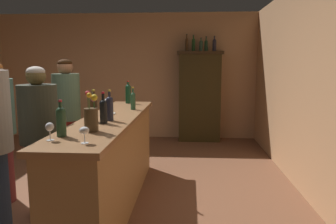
# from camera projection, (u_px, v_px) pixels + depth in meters

# --- Properties ---
(floor) EXTENTS (8.66, 8.66, 0.00)m
(floor) POSITION_uv_depth(u_px,v_px,m) (73.00, 199.00, 3.80)
(floor) COLOR brown
(floor) RESTS_ON ground
(wall_back) EXTENTS (5.58, 0.12, 2.62)m
(wall_back) POSITION_uv_depth(u_px,v_px,m) (127.00, 76.00, 6.95)
(wall_back) COLOR tan
(wall_back) RESTS_ON ground
(wall_right) EXTENTS (0.12, 6.78, 2.62)m
(wall_right) POSITION_uv_depth(u_px,v_px,m) (326.00, 89.00, 3.42)
(wall_right) COLOR tan
(wall_right) RESTS_ON ground
(bar_counter) EXTENTS (0.55, 2.85, 1.01)m
(bar_counter) POSITION_uv_depth(u_px,v_px,m) (112.00, 161.00, 3.58)
(bar_counter) COLOR #9A7144
(bar_counter) RESTS_ON ground
(display_cabinet) EXTENTS (0.91, 0.42, 1.82)m
(display_cabinet) POSITION_uv_depth(u_px,v_px,m) (200.00, 95.00, 6.60)
(display_cabinet) COLOR #332911
(display_cabinet) RESTS_ON ground
(wine_bottle_rose) EXTENTS (0.07, 0.07, 0.31)m
(wine_bottle_rose) POSITION_uv_depth(u_px,v_px,m) (110.00, 107.00, 3.25)
(wine_bottle_rose) COLOR #222537
(wine_bottle_rose) RESTS_ON bar_counter
(wine_bottle_syrah) EXTENTS (0.07, 0.07, 0.31)m
(wine_bottle_syrah) POSITION_uv_depth(u_px,v_px,m) (103.00, 110.00, 3.10)
(wine_bottle_syrah) COLOR black
(wine_bottle_syrah) RESTS_ON bar_counter
(wine_bottle_riesling) EXTENTS (0.07, 0.07, 0.32)m
(wine_bottle_riesling) POSITION_uv_depth(u_px,v_px,m) (94.00, 108.00, 3.18)
(wine_bottle_riesling) COLOR #41311C
(wine_bottle_riesling) RESTS_ON bar_counter
(wine_bottle_pinot) EXTENTS (0.06, 0.06, 0.28)m
(wine_bottle_pinot) POSITION_uv_depth(u_px,v_px,m) (133.00, 100.00, 4.04)
(wine_bottle_pinot) COLOR #264C32
(wine_bottle_pinot) RESTS_ON bar_counter
(wine_bottle_malbec) EXTENTS (0.08, 0.08, 0.29)m
(wine_bottle_malbec) POSITION_uv_depth(u_px,v_px,m) (61.00, 120.00, 2.55)
(wine_bottle_malbec) COLOR #26462C
(wine_bottle_malbec) RESTS_ON bar_counter
(wine_bottle_merlot) EXTENTS (0.08, 0.08, 0.33)m
(wine_bottle_merlot) POSITION_uv_depth(u_px,v_px,m) (128.00, 93.00, 4.68)
(wine_bottle_merlot) COLOR #12371F
(wine_bottle_merlot) RESTS_ON bar_counter
(wine_glass_front) EXTENTS (0.06, 0.06, 0.14)m
(wine_glass_front) POSITION_uv_depth(u_px,v_px,m) (50.00, 128.00, 2.42)
(wine_glass_front) COLOR white
(wine_glass_front) RESTS_ON bar_counter
(wine_glass_mid) EXTENTS (0.06, 0.06, 0.14)m
(wine_glass_mid) POSITION_uv_depth(u_px,v_px,m) (107.00, 102.00, 4.02)
(wine_glass_mid) COLOR white
(wine_glass_mid) RESTS_ON bar_counter
(wine_glass_rear) EXTENTS (0.07, 0.07, 0.12)m
(wine_glass_rear) POSITION_uv_depth(u_px,v_px,m) (84.00, 131.00, 2.33)
(wine_glass_rear) COLOR white
(wine_glass_rear) RESTS_ON bar_counter
(flower_arrangement) EXTENTS (0.12, 0.14, 0.35)m
(flower_arrangement) POSITION_uv_depth(u_px,v_px,m) (91.00, 117.00, 2.74)
(flower_arrangement) COLOR #4A3923
(flower_arrangement) RESTS_ON bar_counter
(cheese_plate) EXTENTS (0.15, 0.15, 0.01)m
(cheese_plate) POSITION_uv_depth(u_px,v_px,m) (109.00, 114.00, 3.70)
(cheese_plate) COLOR white
(cheese_plate) RESTS_ON bar_counter
(display_bottle_left) EXTENTS (0.06, 0.06, 0.34)m
(display_bottle_left) POSITION_uv_depth(u_px,v_px,m) (187.00, 44.00, 6.47)
(display_bottle_left) COLOR #492D14
(display_bottle_left) RESTS_ON display_cabinet
(display_bottle_midleft) EXTENTS (0.07, 0.07, 0.32)m
(display_bottle_midleft) POSITION_uv_depth(u_px,v_px,m) (193.00, 44.00, 6.46)
(display_bottle_midleft) COLOR #1A3F19
(display_bottle_midleft) RESTS_ON display_cabinet
(display_bottle_center) EXTENTS (0.07, 0.07, 0.27)m
(display_bottle_center) POSITION_uv_depth(u_px,v_px,m) (201.00, 45.00, 6.45)
(display_bottle_center) COLOR #2D4B35
(display_bottle_center) RESTS_ON display_cabinet
(display_bottle_midright) EXTENTS (0.07, 0.07, 0.29)m
(display_bottle_midright) POSITION_uv_depth(u_px,v_px,m) (206.00, 45.00, 6.45)
(display_bottle_midright) COLOR #18361F
(display_bottle_midright) RESTS_ON display_cabinet
(display_bottle_right) EXTENTS (0.07, 0.07, 0.30)m
(display_bottle_right) POSITION_uv_depth(u_px,v_px,m) (214.00, 44.00, 6.43)
(display_bottle_right) COLOR #242334
(display_bottle_right) RESTS_ON display_cabinet
(patron_in_grey) EXTENTS (0.37, 0.37, 1.64)m
(patron_in_grey) POSITION_uv_depth(u_px,v_px,m) (67.00, 114.00, 4.42)
(patron_in_grey) COLOR maroon
(patron_in_grey) RESTS_ON ground
(patron_redhead) EXTENTS (0.39, 0.39, 1.56)m
(patron_redhead) POSITION_uv_depth(u_px,v_px,m) (40.00, 137.00, 3.30)
(patron_redhead) COLOR brown
(patron_redhead) RESTS_ON ground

